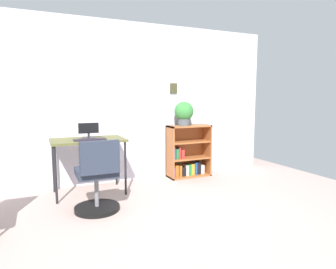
{
  "coord_description": "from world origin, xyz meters",
  "views": [
    {
      "loc": [
        -1.2,
        -2.36,
        1.31
      ],
      "look_at": [
        0.36,
        1.12,
        0.83
      ],
      "focal_mm": 31.71,
      "sensor_mm": 36.0,
      "label": 1
    }
  ],
  "objects_px": {
    "monitor": "(89,131)",
    "keyboard": "(90,140)",
    "potted_plant_on_shelf": "(184,113)",
    "desk": "(88,144)",
    "office_chair": "(97,181)",
    "bookshelf_low": "(187,154)"
  },
  "relations": [
    {
      "from": "office_chair",
      "to": "bookshelf_low",
      "type": "xyz_separation_m",
      "value": [
        1.67,
        1.0,
        0.01
      ]
    },
    {
      "from": "desk",
      "to": "bookshelf_low",
      "type": "relative_size",
      "value": 1.13
    },
    {
      "from": "keyboard",
      "to": "potted_plant_on_shelf",
      "type": "distance_m",
      "value": 1.62
    },
    {
      "from": "desk",
      "to": "bookshelf_low",
      "type": "bearing_deg",
      "value": 9.03
    },
    {
      "from": "office_chair",
      "to": "bookshelf_low",
      "type": "distance_m",
      "value": 1.95
    },
    {
      "from": "office_chair",
      "to": "potted_plant_on_shelf",
      "type": "height_order",
      "value": "potted_plant_on_shelf"
    },
    {
      "from": "potted_plant_on_shelf",
      "to": "desk",
      "type": "bearing_deg",
      "value": -172.31
    },
    {
      "from": "keyboard",
      "to": "monitor",
      "type": "bearing_deg",
      "value": 85.16
    },
    {
      "from": "monitor",
      "to": "office_chair",
      "type": "height_order",
      "value": "monitor"
    },
    {
      "from": "keyboard",
      "to": "bookshelf_low",
      "type": "xyz_separation_m",
      "value": [
        1.64,
        0.39,
        -0.39
      ]
    },
    {
      "from": "monitor",
      "to": "keyboard",
      "type": "height_order",
      "value": "monitor"
    },
    {
      "from": "desk",
      "to": "office_chair",
      "type": "distance_m",
      "value": 0.8
    },
    {
      "from": "keyboard",
      "to": "potted_plant_on_shelf",
      "type": "bearing_deg",
      "value": 12.26
    },
    {
      "from": "keyboard",
      "to": "office_chair",
      "type": "bearing_deg",
      "value": -92.86
    },
    {
      "from": "keyboard",
      "to": "desk",
      "type": "bearing_deg",
      "value": 91.56
    },
    {
      "from": "monitor",
      "to": "office_chair",
      "type": "xyz_separation_m",
      "value": [
        -0.04,
        -0.78,
        -0.49
      ]
    },
    {
      "from": "monitor",
      "to": "office_chair",
      "type": "relative_size",
      "value": 0.32
    },
    {
      "from": "desk",
      "to": "monitor",
      "type": "relative_size",
      "value": 3.56
    },
    {
      "from": "bookshelf_low",
      "to": "office_chair",
      "type": "bearing_deg",
      "value": -149.18
    },
    {
      "from": "office_chair",
      "to": "potted_plant_on_shelf",
      "type": "bearing_deg",
      "value": 30.85
    },
    {
      "from": "office_chair",
      "to": "keyboard",
      "type": "bearing_deg",
      "value": 87.14
    },
    {
      "from": "bookshelf_low",
      "to": "potted_plant_on_shelf",
      "type": "height_order",
      "value": "potted_plant_on_shelf"
    }
  ]
}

